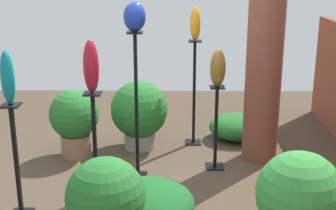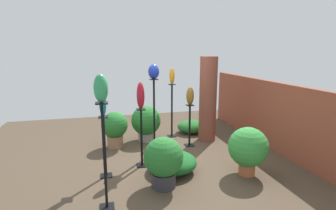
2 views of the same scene
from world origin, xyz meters
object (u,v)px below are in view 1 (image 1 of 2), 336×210
(art_vase_teal, at_px, (8,78))
(potted_plant_mid_left, at_px, (139,112))
(art_vase_ruby, at_px, (91,67))
(pedestal_teal, at_px, (17,166))
(potted_plant_mid_right, at_px, (74,119))
(potted_plant_front_left, at_px, (299,197))
(pedestal_cobalt, at_px, (137,112))
(art_vase_amber, at_px, (195,24))
(art_vase_bronze, at_px, (218,68))
(brick_pillar, at_px, (263,76))
(pedestal_amber, at_px, (194,97))
(potted_plant_back_center, at_px, (106,202))
(pedestal_bronze, at_px, (216,132))
(pedestal_ruby, at_px, (95,154))
(art_vase_cobalt, at_px, (135,17))

(art_vase_teal, distance_m, potted_plant_mid_left, 2.11)
(art_vase_ruby, bearing_deg, art_vase_teal, -68.49)
(pedestal_teal, relative_size, potted_plant_mid_right, 1.31)
(art_vase_ruby, bearing_deg, potted_plant_front_left, 65.03)
(pedestal_cobalt, distance_m, art_vase_teal, 1.44)
(art_vase_amber, distance_m, potted_plant_mid_right, 1.85)
(art_vase_bronze, distance_m, potted_plant_mid_left, 1.28)
(art_vase_amber, bearing_deg, brick_pillar, 59.20)
(art_vase_teal, height_order, art_vase_bronze, art_vase_teal)
(pedestal_amber, bearing_deg, potted_plant_back_center, -18.03)
(pedestal_teal, xyz_separation_m, pedestal_bronze, (-1.07, 1.90, -0.06))
(pedestal_amber, bearing_deg, art_vase_bronze, 16.21)
(brick_pillar, bearing_deg, art_vase_bronze, -62.30)
(brick_pillar, xyz_separation_m, art_vase_bronze, (0.29, -0.55, 0.15))
(pedestal_ruby, bearing_deg, potted_plant_front_left, 65.03)
(potted_plant_back_center, bearing_deg, pedestal_bronze, 148.95)
(pedestal_ruby, height_order, potted_plant_front_left, pedestal_ruby)
(art_vase_teal, xyz_separation_m, art_vase_ruby, (-0.27, 0.67, 0.04))
(art_vase_ruby, bearing_deg, pedestal_cobalt, 147.67)
(pedestal_amber, relative_size, potted_plant_front_left, 1.56)
(pedestal_bronze, relative_size, art_vase_bronze, 2.37)
(pedestal_ruby, distance_m, art_vase_cobalt, 1.40)
(pedestal_bronze, bearing_deg, potted_plant_mid_left, -123.19)
(potted_plant_mid_left, height_order, potted_plant_front_left, same)
(brick_pillar, relative_size, art_vase_ruby, 4.10)
(art_vase_cobalt, relative_size, potted_plant_front_left, 0.35)
(pedestal_amber, distance_m, art_vase_teal, 2.57)
(art_vase_cobalt, xyz_separation_m, potted_plant_mid_right, (-0.57, -0.80, -1.27))
(pedestal_teal, xyz_separation_m, potted_plant_back_center, (0.60, 0.89, -0.03))
(art_vase_teal, bearing_deg, art_vase_bronze, 119.48)
(pedestal_amber, xyz_separation_m, potted_plant_back_center, (2.42, -0.79, -0.16))
(potted_plant_mid_left, bearing_deg, brick_pillar, 78.31)
(art_vase_cobalt, xyz_separation_m, potted_plant_mid_left, (-0.84, -0.04, -1.27))
(brick_pillar, bearing_deg, art_vase_cobalt, -69.41)
(pedestal_ruby, bearing_deg, art_vase_teal, -68.49)
(art_vase_cobalt, bearing_deg, potted_plant_front_left, 45.23)
(pedestal_cobalt, distance_m, potted_plant_back_center, 1.46)
(pedestal_cobalt, relative_size, art_vase_ruby, 3.22)
(pedestal_bronze, distance_m, art_vase_teal, 2.35)
(art_vase_bronze, height_order, potted_plant_mid_left, art_vase_bronze)
(art_vase_bronze, bearing_deg, potted_plant_mid_right, -101.22)
(art_vase_cobalt, height_order, art_vase_amber, art_vase_cobalt)
(art_vase_amber, xyz_separation_m, potted_plant_back_center, (2.42, -0.79, -1.08))
(art_vase_bronze, height_order, potted_plant_mid_right, art_vase_bronze)
(art_vase_ruby, distance_m, potted_plant_mid_left, 1.69)
(pedestal_teal, bearing_deg, art_vase_teal, 0.00)
(potted_plant_mid_right, bearing_deg, pedestal_bronze, 78.78)
(art_vase_ruby, bearing_deg, art_vase_amber, 147.11)
(art_vase_amber, relative_size, potted_plant_mid_right, 0.49)
(pedestal_teal, relative_size, potted_plant_mid_left, 1.25)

